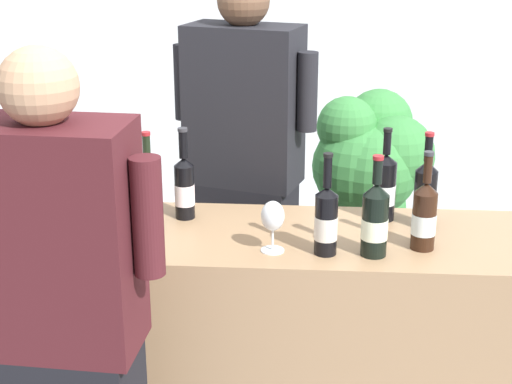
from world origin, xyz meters
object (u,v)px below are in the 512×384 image
(wine_bottle_7, at_px, (130,188))
(wine_glass, at_px, (273,218))
(wine_bottle_2, at_px, (425,191))
(wine_bottle_3, at_px, (184,187))
(wine_bottle_8, at_px, (385,187))
(wine_bottle_0, at_px, (149,194))
(wine_bottle_5, at_px, (107,178))
(wine_bottle_4, at_px, (326,220))
(person_server, at_px, (244,194))
(potted_shrub, at_px, (370,180))
(wine_bottle_1, at_px, (375,220))
(person_guest, at_px, (65,361))
(wine_bottle_6, at_px, (424,216))

(wine_bottle_7, distance_m, wine_glass, 0.57)
(wine_bottle_2, xyz_separation_m, wine_bottle_3, (-0.85, 0.02, -0.01))
(wine_bottle_3, distance_m, wine_bottle_8, 0.71)
(wine_bottle_0, height_order, wine_bottle_5, wine_bottle_0)
(wine_bottle_0, xyz_separation_m, wine_bottle_5, (-0.19, 0.16, 0.00))
(wine_bottle_4, height_order, wine_bottle_8, same)
(wine_bottle_3, height_order, person_server, person_server)
(potted_shrub, bearing_deg, wine_bottle_8, -91.63)
(wine_bottle_0, bearing_deg, wine_bottle_3, 52.32)
(wine_bottle_5, relative_size, potted_shrub, 0.29)
(wine_bottle_1, height_order, person_guest, person_guest)
(wine_bottle_4, relative_size, person_server, 0.19)
(wine_bottle_2, relative_size, wine_bottle_7, 1.05)
(wine_bottle_4, distance_m, potted_shrub, 1.29)
(wine_bottle_1, xyz_separation_m, wine_bottle_3, (-0.65, 0.28, -0.00))
(wine_bottle_5, xyz_separation_m, wine_bottle_7, (0.10, -0.06, -0.01))
(wine_bottle_5, distance_m, person_server, 0.68)
(wine_bottle_8, height_order, potted_shrub, wine_bottle_8)
(person_guest, distance_m, potted_shrub, 1.98)
(wine_bottle_6, relative_size, potted_shrub, 0.28)
(wine_bottle_0, distance_m, wine_bottle_3, 0.17)
(wine_bottle_6, distance_m, wine_bottle_7, 1.02)
(wine_bottle_0, height_order, wine_bottle_6, wine_bottle_0)
(wine_bottle_3, height_order, person_guest, person_guest)
(wine_bottle_6, distance_m, potted_shrub, 1.21)
(wine_bottle_7, relative_size, person_server, 0.18)
(wine_bottle_8, bearing_deg, person_server, 140.65)
(wine_bottle_0, bearing_deg, wine_bottle_1, -11.16)
(wine_bottle_3, height_order, wine_bottle_5, wine_bottle_5)
(person_guest, bearing_deg, wine_bottle_7, 88.43)
(wine_bottle_8, bearing_deg, person_guest, -138.40)
(wine_bottle_2, xyz_separation_m, person_guest, (-1.06, -0.76, -0.25))
(wine_bottle_0, distance_m, potted_shrub, 1.41)
(wine_bottle_1, bearing_deg, wine_bottle_3, 156.81)
(wine_bottle_0, bearing_deg, wine_bottle_4, -13.98)
(wine_bottle_0, bearing_deg, person_server, 65.80)
(wine_bottle_0, xyz_separation_m, potted_shrub, (0.84, 1.09, -0.29))
(wine_bottle_6, xyz_separation_m, wine_glass, (-0.49, -0.06, -0.00))
(wine_bottle_1, height_order, wine_bottle_3, wine_bottle_3)
(wine_bottle_6, relative_size, person_server, 0.19)
(wine_bottle_7, bearing_deg, wine_bottle_0, -48.01)
(potted_shrub, bearing_deg, person_server, -139.53)
(wine_bottle_0, xyz_separation_m, wine_bottle_8, (0.81, 0.17, -0.01))
(wine_bottle_8, xyz_separation_m, wine_glass, (-0.38, -0.31, -0.01))
(wine_bottle_2, height_order, wine_bottle_8, wine_bottle_2)
(wine_bottle_8, bearing_deg, wine_bottle_3, -177.11)
(wine_bottle_6, height_order, wine_glass, wine_bottle_6)
(person_server, bearing_deg, wine_glass, -78.18)
(wine_bottle_1, xyz_separation_m, person_guest, (-0.87, -0.50, -0.24))
(wine_bottle_1, height_order, wine_bottle_2, wine_bottle_2)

